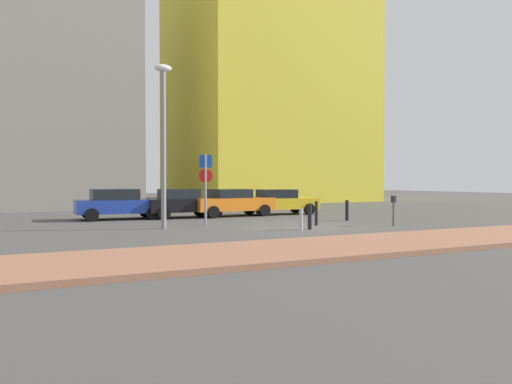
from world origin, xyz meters
TOP-DOWN VIEW (x-y plane):
  - ground_plane at (0.00, 0.00)m, footprint 120.00×120.00m
  - sidewalk_brick at (0.00, -6.27)m, footprint 40.00×3.91m
  - parked_car_blue at (-5.96, 7.71)m, footprint 4.35×2.21m
  - parked_car_black at (-2.67, 7.41)m, footprint 4.18×2.06m
  - parked_car_orange at (-0.00, 7.21)m, footprint 4.64×2.18m
  - parked_car_yellow at (3.01, 7.34)m, footprint 4.44×2.24m
  - parking_sign_post at (-3.31, 2.61)m, footprint 0.59×0.16m
  - parking_meter at (3.83, -1.22)m, footprint 0.18×0.14m
  - street_lamp at (-5.37, 1.96)m, footprint 0.70×0.36m
  - traffic_bollard_near at (0.92, 0.35)m, footprint 0.13×0.13m
  - traffic_bollard_mid at (3.77, 1.96)m, footprint 0.16×0.16m
  - traffic_bollard_far at (-0.86, -1.27)m, footprint 0.13×0.13m
  - traffic_bollard_edge at (-0.30, -1.01)m, footprint 0.16×0.16m
  - building_colorful_midrise at (12.26, 26.53)m, footprint 16.60×15.89m
  - building_under_construction at (-8.78, 23.02)m, footprint 12.67×14.35m

SIDE VIEW (x-z plane):
  - ground_plane at x=0.00m, z-range 0.00..0.00m
  - sidewalk_brick at x=0.00m, z-range 0.00..0.14m
  - traffic_bollard_far at x=-0.86m, z-range 0.00..0.87m
  - traffic_bollard_edge at x=-0.30m, z-range 0.00..0.97m
  - traffic_bollard_mid at x=3.77m, z-range 0.00..0.99m
  - traffic_bollard_near at x=0.92m, z-range 0.00..1.05m
  - parked_car_yellow at x=3.01m, z-range 0.03..1.46m
  - parked_car_orange at x=0.00m, z-range 0.03..1.51m
  - parked_car_black at x=-2.67m, z-range 0.02..1.52m
  - parked_car_blue at x=-5.96m, z-range 0.04..1.56m
  - parking_meter at x=3.83m, z-range 0.20..1.48m
  - parking_sign_post at x=-3.31m, z-range 0.40..3.48m
  - street_lamp at x=-5.37m, z-range 0.61..7.22m
  - building_under_construction at x=-8.78m, z-range 0.00..18.76m
  - building_colorful_midrise at x=12.26m, z-range 0.00..28.42m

